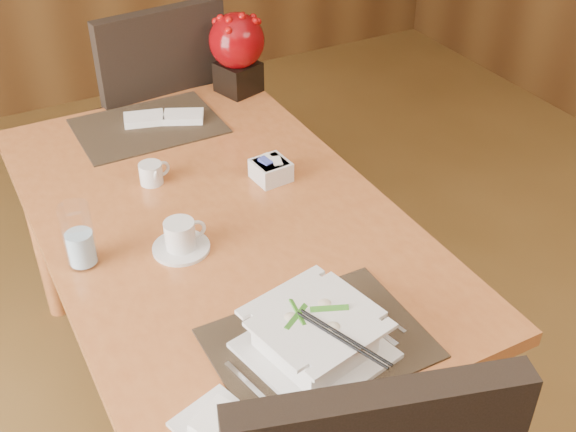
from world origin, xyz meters
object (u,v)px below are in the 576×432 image
berry_decor (237,48)px  water_glass (79,236)px  coffee_cup (180,238)px  soup_setting (315,336)px  sugar_caddy (271,170)px  far_chair (156,118)px  bread_plate (216,424)px  creamer_jug (151,173)px  dining_table (218,242)px

berry_decor → water_glass: bearing=-136.8°
water_glass → coffee_cup: bearing=-14.4°
soup_setting → sugar_caddy: soup_setting is taller
far_chair → water_glass: bearing=56.4°
soup_setting → bread_plate: soup_setting is taller
coffee_cup → sugar_caddy: coffee_cup is taller
far_chair → creamer_jug: bearing=65.4°
soup_setting → far_chair: size_ratio=0.30×
berry_decor → far_chair: size_ratio=0.27×
coffee_cup → sugar_caddy: size_ratio=1.51×
soup_setting → berry_decor: size_ratio=1.11×
water_glass → creamer_jug: water_glass is taller
berry_decor → sugar_caddy: bearing=-105.9°
dining_table → berry_decor: 0.79m
dining_table → sugar_caddy: sugar_caddy is taller
soup_setting → berry_decor: bearing=60.1°
sugar_caddy → bread_plate: size_ratio=0.71×
coffee_cup → berry_decor: 0.92m
soup_setting → water_glass: 0.63m
creamer_jug → sugar_caddy: bearing=-33.1°
soup_setting → creamer_jug: 0.80m
creamer_jug → bread_plate: 0.89m
creamer_jug → soup_setting: bearing=-92.8°
dining_table → far_chair: size_ratio=1.44×
creamer_jug → berry_decor: (0.47, 0.42, 0.13)m
berry_decor → bread_plate: size_ratio=2.08×
berry_decor → far_chair: 0.47m
sugar_caddy → bread_plate: bearing=-123.8°
coffee_cup → far_chair: 1.05m
dining_table → far_chair: bearing=81.7°
creamer_jug → far_chair: far_chair is taller
coffee_cup → bread_plate: bearing=-104.5°
coffee_cup → creamer_jug: (0.04, 0.33, -0.00)m
coffee_cup → water_glass: size_ratio=0.85×
soup_setting → sugar_caddy: 0.70m
coffee_cup → bread_plate: size_ratio=1.07×
dining_table → water_glass: bearing=-173.4°
sugar_caddy → creamer_jug: bearing=155.3°
dining_table → bread_plate: (-0.28, -0.64, 0.10)m
creamer_jug → dining_table: bearing=-74.3°
water_glass → sugar_caddy: water_glass is taller
berry_decor → dining_table: bearing=-119.6°
dining_table → soup_setting: (-0.02, -0.57, 0.15)m
water_glass → bread_plate: water_glass is taller
creamer_jug → berry_decor: 0.65m
bread_plate → sugar_caddy: bearing=56.2°
soup_setting → bread_plate: bearing=-176.5°
coffee_cup → soup_setting: bearing=-76.0°
soup_setting → sugar_caddy: (0.23, 0.66, -0.02)m
dining_table → far_chair: far_chair is taller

